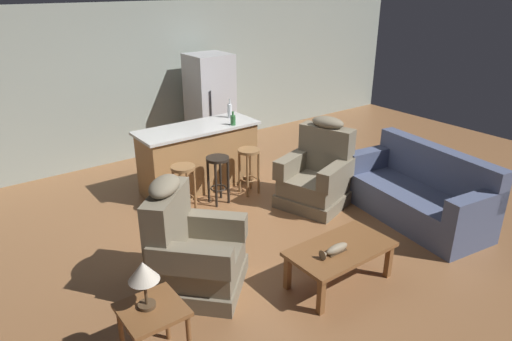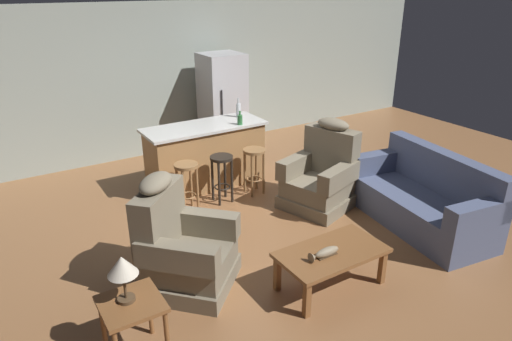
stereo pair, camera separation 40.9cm
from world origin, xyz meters
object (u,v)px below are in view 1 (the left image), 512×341
object	(u,v)px
coffee_table	(340,252)
table_lamp	(143,274)
bar_stool_right	(249,163)
bottle_short_amber	(233,120)
kitchen_island	(199,157)
bottle_tall_green	(230,110)
recliner_near_lamp	(191,251)
bar_stool_middle	(218,171)
couch	(419,194)
refrigerator	(210,105)
recliner_near_island	(317,175)
fish_figurine	(334,250)
end_table	(153,318)
bar_stool_left	(184,181)

from	to	relation	value
coffee_table	table_lamp	distance (m)	2.08
bar_stool_right	bottle_short_amber	size ratio (longest dim) A/B	3.33
kitchen_island	bottle_tall_green	bearing A→B (deg)	9.73
recliner_near_lamp	bottle_tall_green	size ratio (longest dim) A/B	4.02
bar_stool_middle	bottle_tall_green	xyz separation A→B (m)	(0.71, 0.74, 0.59)
couch	refrigerator	distance (m)	3.90
table_lamp	refrigerator	world-z (taller)	refrigerator
recliner_near_island	bottle_tall_green	size ratio (longest dim) A/B	4.02
refrigerator	fish_figurine	bearing A→B (deg)	-105.26
recliner_near_lamp	end_table	world-z (taller)	recliner_near_lamp
end_table	refrigerator	bearing A→B (deg)	53.32
recliner_near_lamp	kitchen_island	size ratio (longest dim) A/B	0.67
bottle_tall_green	refrigerator	bearing A→B (deg)	74.50
table_lamp	bar_stool_left	distance (m)	2.64
couch	bar_stool_middle	distance (m)	2.69
bar_stool_middle	recliner_near_lamp	bearing A→B (deg)	-130.29
recliner_near_lamp	bar_stool_middle	xyz separation A→B (m)	(1.25, 1.47, 0.05)
couch	bar_stool_middle	world-z (taller)	couch
recliner_near_island	bar_stool_right	size ratio (longest dim) A/B	1.76
recliner_near_lamp	bottle_short_amber	xyz separation A→B (m)	(1.77, 1.86, 0.60)
kitchen_island	bar_stool_left	bearing A→B (deg)	-133.22
recliner_near_island	kitchen_island	distance (m)	1.79
couch	table_lamp	distance (m)	3.91
end_table	bar_stool_middle	bearing A→B (deg)	47.80
bar_stool_left	bar_stool_right	world-z (taller)	same
couch	table_lamp	bearing A→B (deg)	11.17
recliner_near_lamp	bar_stool_right	distance (m)	2.31
coffee_table	recliner_near_island	size ratio (longest dim) A/B	0.92
refrigerator	bottle_short_amber	xyz separation A→B (m)	(-0.48, -1.44, 0.15)
bar_stool_right	bar_stool_left	bearing A→B (deg)	180.00
recliner_near_island	table_lamp	world-z (taller)	recliner_near_island
fish_figurine	bar_stool_left	world-z (taller)	bar_stool_left
couch	table_lamp	size ratio (longest dim) A/B	4.88
table_lamp	bottle_tall_green	xyz separation A→B (m)	(2.71, 2.89, 0.19)
recliner_near_island	end_table	bearing A→B (deg)	6.01
coffee_table	couch	bearing A→B (deg)	11.19
coffee_table	recliner_near_island	world-z (taller)	recliner_near_island
bar_stool_middle	bottle_short_amber	world-z (taller)	bottle_short_amber
end_table	bar_stool_middle	distance (m)	2.96
fish_figurine	refrigerator	world-z (taller)	refrigerator
coffee_table	kitchen_island	world-z (taller)	kitchen_island
kitchen_island	refrigerator	xyz separation A→B (m)	(0.94, 1.20, 0.40)
recliner_near_island	recliner_near_lamp	bearing A→B (deg)	-2.39
coffee_table	fish_figurine	distance (m)	0.17
recliner_near_lamp	bottle_tall_green	world-z (taller)	bottle_tall_green
couch	refrigerator	bearing A→B (deg)	-69.26
recliner_near_lamp	refrigerator	world-z (taller)	refrigerator
fish_figurine	end_table	world-z (taller)	end_table
end_table	table_lamp	size ratio (longest dim) A/B	1.37
fish_figurine	bar_stool_middle	xyz separation A→B (m)	(0.13, 2.35, 0.01)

